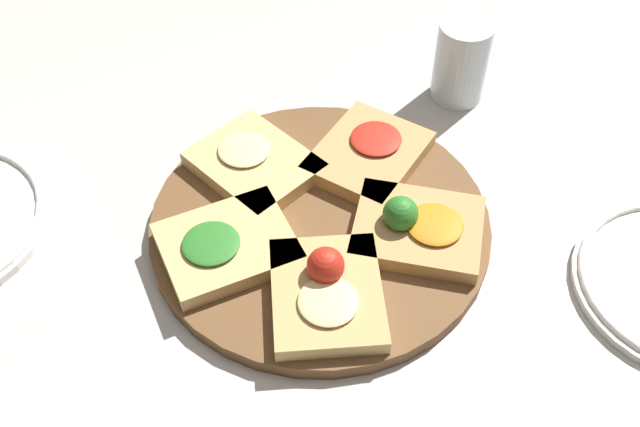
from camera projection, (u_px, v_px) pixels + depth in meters
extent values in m
plane|color=beige|center=(320.00, 230.00, 0.82)|extent=(3.00, 3.00, 0.00)
cylinder|color=brown|center=(320.00, 224.00, 0.82)|extent=(0.37, 0.37, 0.02)
cube|color=tan|center=(418.00, 229.00, 0.79)|extent=(0.16, 0.14, 0.02)
ellipsoid|color=orange|center=(435.00, 224.00, 0.78)|extent=(0.07, 0.07, 0.01)
sphere|color=#2D7A28|center=(401.00, 214.00, 0.78)|extent=(0.04, 0.04, 0.04)
cube|color=tan|center=(368.00, 155.00, 0.86)|extent=(0.17, 0.17, 0.02)
ellipsoid|color=red|center=(376.00, 139.00, 0.86)|extent=(0.08, 0.08, 0.01)
cube|color=#DBB775|center=(254.00, 164.00, 0.85)|extent=(0.17, 0.17, 0.02)
ellipsoid|color=beige|center=(244.00, 149.00, 0.85)|extent=(0.08, 0.08, 0.01)
cube|color=#DBB775|center=(227.00, 246.00, 0.77)|extent=(0.16, 0.15, 0.02)
ellipsoid|color=#2D7A28|center=(211.00, 243.00, 0.76)|extent=(0.08, 0.08, 0.01)
cube|color=tan|center=(329.00, 294.00, 0.73)|extent=(0.11, 0.13, 0.02)
ellipsoid|color=beige|center=(330.00, 301.00, 0.71)|extent=(0.06, 0.06, 0.01)
sphere|color=red|center=(327.00, 265.00, 0.73)|extent=(0.04, 0.04, 0.04)
cylinder|color=silver|center=(461.00, 61.00, 0.93)|extent=(0.07, 0.07, 0.11)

